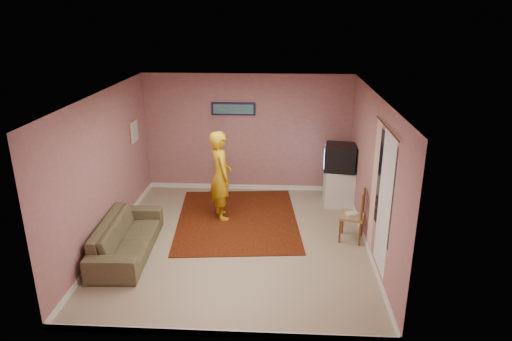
# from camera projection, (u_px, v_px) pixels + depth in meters

# --- Properties ---
(ground) EXTENTS (5.00, 5.00, 0.00)m
(ground) POSITION_uv_depth(u_px,v_px,m) (238.00, 241.00, 8.05)
(ground) COLOR tan
(ground) RESTS_ON ground
(wall_back) EXTENTS (4.50, 0.02, 2.60)m
(wall_back) POSITION_uv_depth(u_px,v_px,m) (248.00, 134.00, 9.97)
(wall_back) COLOR #AA7270
(wall_back) RESTS_ON ground
(wall_front) EXTENTS (4.50, 0.02, 2.60)m
(wall_front) POSITION_uv_depth(u_px,v_px,m) (216.00, 245.00, 5.27)
(wall_front) COLOR #AA7270
(wall_front) RESTS_ON ground
(wall_left) EXTENTS (0.02, 5.00, 2.60)m
(wall_left) POSITION_uv_depth(u_px,v_px,m) (105.00, 170.00, 7.74)
(wall_left) COLOR #AA7270
(wall_left) RESTS_ON ground
(wall_right) EXTENTS (0.02, 5.00, 2.60)m
(wall_right) POSITION_uv_depth(u_px,v_px,m) (373.00, 175.00, 7.50)
(wall_right) COLOR #AA7270
(wall_right) RESTS_ON ground
(ceiling) EXTENTS (4.50, 5.00, 0.02)m
(ceiling) POSITION_uv_depth(u_px,v_px,m) (235.00, 95.00, 7.18)
(ceiling) COLOR silver
(ceiling) RESTS_ON wall_back
(baseboard_back) EXTENTS (4.50, 0.02, 0.10)m
(baseboard_back) POSITION_uv_depth(u_px,v_px,m) (248.00, 187.00, 10.38)
(baseboard_back) COLOR white
(baseboard_back) RESTS_ON ground
(baseboard_front) EXTENTS (4.50, 0.02, 0.10)m
(baseboard_front) POSITION_uv_depth(u_px,v_px,m) (219.00, 333.00, 5.69)
(baseboard_front) COLOR white
(baseboard_front) RESTS_ON ground
(baseboard_left) EXTENTS (0.02, 5.00, 0.10)m
(baseboard_left) POSITION_uv_depth(u_px,v_px,m) (113.00, 235.00, 8.16)
(baseboard_left) COLOR white
(baseboard_left) RESTS_ON ground
(baseboard_right) EXTENTS (0.02, 5.00, 0.10)m
(baseboard_right) POSITION_uv_depth(u_px,v_px,m) (366.00, 242.00, 7.92)
(baseboard_right) COLOR white
(baseboard_right) RESTS_ON ground
(window) EXTENTS (0.01, 1.10, 1.50)m
(window) POSITION_uv_depth(u_px,v_px,m) (384.00, 186.00, 6.60)
(window) COLOR black
(window) RESTS_ON wall_right
(curtain_sheer) EXTENTS (0.01, 0.75, 2.10)m
(curtain_sheer) POSITION_uv_depth(u_px,v_px,m) (384.00, 203.00, 6.53)
(curtain_sheer) COLOR white
(curtain_sheer) RESTS_ON wall_right
(curtain_floral) EXTENTS (0.01, 0.35, 2.10)m
(curtain_floral) POSITION_uv_depth(u_px,v_px,m) (374.00, 185.00, 7.19)
(curtain_floral) COLOR #F1E4CD
(curtain_floral) RESTS_ON wall_right
(curtain_rod) EXTENTS (0.02, 1.40, 0.02)m
(curtain_rod) POSITION_uv_depth(u_px,v_px,m) (387.00, 128.00, 6.31)
(curtain_rod) COLOR brown
(curtain_rod) RESTS_ON wall_right
(picture_back) EXTENTS (0.95, 0.04, 0.28)m
(picture_back) POSITION_uv_depth(u_px,v_px,m) (233.00, 109.00, 9.77)
(picture_back) COLOR #15173A
(picture_back) RESTS_ON wall_back
(picture_left) EXTENTS (0.04, 0.38, 0.42)m
(picture_left) POSITION_uv_depth(u_px,v_px,m) (134.00, 131.00, 9.16)
(picture_left) COLOR beige
(picture_left) RESTS_ON wall_left
(area_rug) EXTENTS (2.54, 3.05, 0.02)m
(area_rug) POSITION_uv_depth(u_px,v_px,m) (237.00, 219.00, 8.88)
(area_rug) COLOR black
(area_rug) RESTS_ON ground
(tv_cabinet) EXTENTS (0.60, 0.54, 0.76)m
(tv_cabinet) POSITION_uv_depth(u_px,v_px,m) (339.00, 187.00, 9.47)
(tv_cabinet) COLOR silver
(tv_cabinet) RESTS_ON ground
(crt_tv) EXTENTS (0.70, 0.65, 0.54)m
(crt_tv) POSITION_uv_depth(u_px,v_px,m) (340.00, 157.00, 9.25)
(crt_tv) COLOR black
(crt_tv) RESTS_ON tv_cabinet
(chair_a) EXTENTS (0.44, 0.43, 0.46)m
(chair_a) POSITION_uv_depth(u_px,v_px,m) (338.00, 174.00, 9.84)
(chair_a) COLOR #A2804E
(chair_a) RESTS_ON ground
(dvd_player) EXTENTS (0.41, 0.35, 0.06)m
(dvd_player) POSITION_uv_depth(u_px,v_px,m) (337.00, 176.00, 9.86)
(dvd_player) COLOR #A3A2A7
(dvd_player) RESTS_ON chair_a
(blue_throw) EXTENTS (0.41, 0.05, 0.43)m
(blue_throw) POSITION_uv_depth(u_px,v_px,m) (338.00, 167.00, 9.79)
(blue_throw) COLOR #7CA2CB
(blue_throw) RESTS_ON chair_a
(chair_b) EXTENTS (0.50, 0.51, 0.51)m
(chair_b) POSITION_uv_depth(u_px,v_px,m) (352.00, 210.00, 7.94)
(chair_b) COLOR #A2804E
(chair_b) RESTS_ON ground
(game_console) EXTENTS (0.24, 0.20, 0.04)m
(game_console) POSITION_uv_depth(u_px,v_px,m) (352.00, 214.00, 7.96)
(game_console) COLOR silver
(game_console) RESTS_ON chair_b
(sofa) EXTENTS (0.90, 2.08, 0.60)m
(sofa) POSITION_uv_depth(u_px,v_px,m) (127.00, 237.00, 7.58)
(sofa) COLOR brown
(sofa) RESTS_ON ground
(person) EXTENTS (0.63, 0.75, 1.75)m
(person) POSITION_uv_depth(u_px,v_px,m) (221.00, 175.00, 8.70)
(person) COLOR gold
(person) RESTS_ON ground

